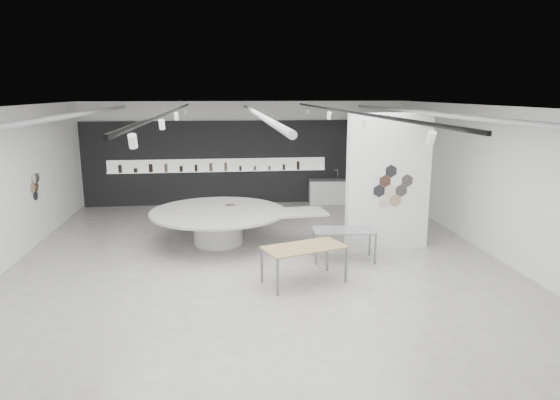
{
  "coord_description": "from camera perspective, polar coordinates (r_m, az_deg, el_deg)",
  "views": [
    {
      "loc": [
        -0.87,
        -11.59,
        4.14
      ],
      "look_at": [
        0.64,
        1.2,
        1.34
      ],
      "focal_mm": 32.0,
      "sensor_mm": 36.0,
      "label": 1
    }
  ],
  "objects": [
    {
      "name": "display_island",
      "position": [
        13.86,
        -6.75,
        -2.53
      ],
      "size": [
        5.0,
        4.05,
        0.95
      ],
      "rotation": [
        0.0,
        0.0,
        0.09
      ],
      "color": "white",
      "rests_on": "ground"
    },
    {
      "name": "room",
      "position": [
        11.79,
        -2.84,
        2.17
      ],
      "size": [
        12.02,
        14.02,
        3.82
      ],
      "color": "#A8A59F",
      "rests_on": "ground"
    },
    {
      "name": "partition_column",
      "position": [
        13.53,
        12.25,
        2.04
      ],
      "size": [
        2.2,
        0.38,
        3.6
      ],
      "color": "white",
      "rests_on": "ground"
    },
    {
      "name": "sample_table_wood",
      "position": [
        10.97,
        2.78,
        -5.64
      ],
      "size": [
        1.96,
        1.42,
        0.83
      ],
      "rotation": [
        0.0,
        0.0,
        0.34
      ],
      "color": "#957D4D",
      "rests_on": "ground"
    },
    {
      "name": "kitchen_counter",
      "position": [
        18.9,
        5.75,
        0.98
      ],
      "size": [
        1.64,
        0.74,
        1.26
      ],
      "rotation": [
        0.0,
        0.0,
        -0.07
      ],
      "color": "white",
      "rests_on": "ground"
    },
    {
      "name": "back_wall_display",
      "position": [
        18.72,
        -4.26,
        4.27
      ],
      "size": [
        11.8,
        0.27,
        3.1
      ],
      "color": "black",
      "rests_on": "ground"
    },
    {
      "name": "sample_table_stone",
      "position": [
        12.52,
        7.33,
        -3.68
      ],
      "size": [
        1.6,
        0.9,
        0.79
      ],
      "rotation": [
        0.0,
        0.0,
        -0.09
      ],
      "color": "slate",
      "rests_on": "ground"
    }
  ]
}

